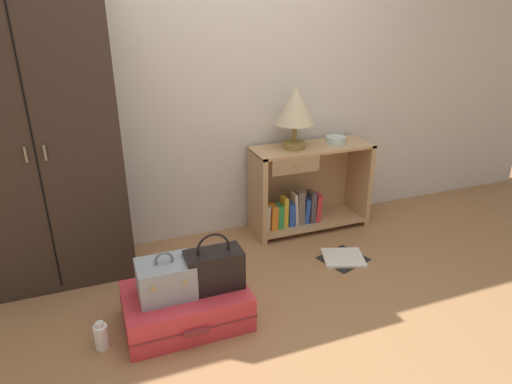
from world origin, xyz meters
The scene contains 11 objects.
ground_plane centered at (0.00, 0.00, 0.00)m, with size 9.00×9.00×0.00m, color #9E7047.
back_wall centered at (0.00, 1.50, 1.30)m, with size 6.40×0.10×2.60m, color beige.
wardrobe centered at (-1.21, 1.20, 0.94)m, with size 0.95×0.47×1.89m.
bookshelf centered at (0.67, 1.26, 0.34)m, with size 0.96×0.36×0.70m.
table_lamp centered at (0.55, 1.25, 1.02)m, with size 0.30×0.30×0.47m.
bowl centered at (0.91, 1.25, 0.73)m, with size 0.16×0.16×0.05m, color silver.
suitcase_large centered at (-0.52, 0.40, 0.11)m, with size 0.71×0.49×0.22m.
train_case centered at (-0.62, 0.40, 0.32)m, with size 0.31×0.24×0.28m.
handbag centered at (-0.35, 0.38, 0.34)m, with size 0.32×0.16×0.35m.
bottle centered at (-1.00, 0.35, 0.08)m, with size 0.07×0.07×0.16m.
open_book_on_floor centered at (0.71, 0.69, 0.01)m, with size 0.38×0.36×0.02m.
Camera 1 is at (-0.90, -1.73, 1.72)m, focal length 31.28 mm.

